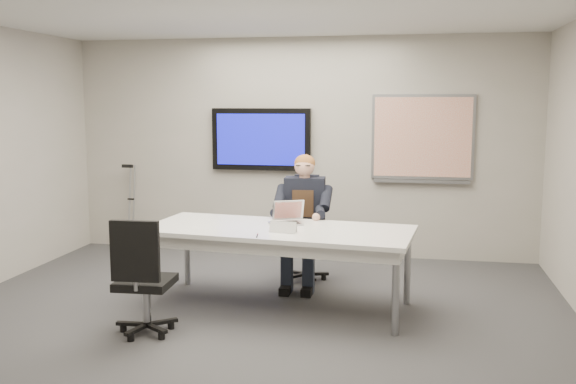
% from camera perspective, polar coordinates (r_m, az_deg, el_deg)
% --- Properties ---
extents(floor, '(6.00, 6.00, 0.02)m').
position_cam_1_polar(floor, '(5.71, -4.37, -12.36)').
color(floor, '#353538').
rests_on(floor, ground).
extents(ceiling, '(6.00, 6.00, 0.02)m').
position_cam_1_polar(ceiling, '(5.41, -4.70, 16.64)').
color(ceiling, silver).
rests_on(ceiling, wall_back).
extents(wall_back, '(6.00, 0.02, 2.80)m').
position_cam_1_polar(wall_back, '(8.30, 1.05, 4.00)').
color(wall_back, '#A5A295').
rests_on(wall_back, ground).
extents(wall_front, '(6.00, 0.02, 2.80)m').
position_cam_1_polar(wall_front, '(2.66, -22.25, -5.41)').
color(wall_front, '#A5A295').
rests_on(wall_front, ground).
extents(conference_table, '(2.64, 1.31, 0.78)m').
position_cam_1_polar(conference_table, '(6.18, -0.85, -4.02)').
color(conference_table, white).
rests_on(conference_table, ground).
extents(tv_display, '(1.30, 0.09, 0.80)m').
position_cam_1_polar(tv_display, '(8.34, -2.40, 4.70)').
color(tv_display, black).
rests_on(tv_display, wall_back).
extents(whiteboard, '(1.25, 0.08, 1.10)m').
position_cam_1_polar(whiteboard, '(8.14, 11.86, 4.67)').
color(whiteboard, gray).
rests_on(whiteboard, wall_back).
extents(office_chair_far, '(0.58, 0.58, 1.00)m').
position_cam_1_polar(office_chair_far, '(7.22, 1.50, -5.36)').
color(office_chair_far, black).
rests_on(office_chair_far, ground).
extents(office_chair_near, '(0.52, 0.52, 1.03)m').
position_cam_1_polar(office_chair_near, '(5.68, -12.67, -9.22)').
color(office_chair_near, black).
rests_on(office_chair_near, ground).
extents(seated_person, '(0.45, 0.78, 1.42)m').
position_cam_1_polar(seated_person, '(6.92, 1.24, -3.75)').
color(seated_person, '#1F2634').
rests_on(seated_person, office_chair_far).
extents(crutch, '(0.27, 0.44, 1.21)m').
position_cam_1_polar(crutch, '(8.92, -13.73, -1.16)').
color(crutch, '#979A9E').
rests_on(crutch, ground).
extents(laptop, '(0.38, 0.41, 0.22)m').
position_cam_1_polar(laptop, '(6.38, -0.11, -2.31)').
color(laptop, '#B1B2B4').
rests_on(laptop, conference_table).
extents(name_tent, '(0.27, 0.11, 0.10)m').
position_cam_1_polar(name_tent, '(5.95, -0.43, -3.10)').
color(name_tent, silver).
rests_on(name_tent, conference_table).
extents(pen, '(0.03, 0.14, 0.01)m').
position_cam_1_polar(pen, '(5.80, -2.76, -3.88)').
color(pen, black).
rests_on(pen, conference_table).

